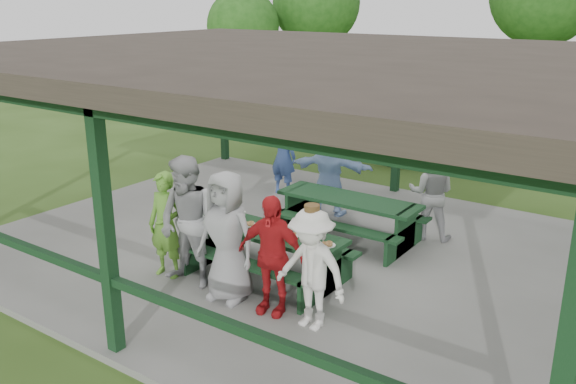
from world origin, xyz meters
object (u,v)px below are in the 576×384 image
Objects in this scene: contestant_grey_left at (188,223)px; spectator_lblue at (330,171)px; farm_trailer at (387,129)px; picnic_table_near at (267,247)px; pickup_truck at (522,135)px; contestant_red at (271,255)px; contestant_grey_mid at (227,237)px; contestant_green at (166,225)px; spectator_blue at (283,156)px; picnic_table_far at (348,213)px; contestant_white_fedora at (311,269)px; spectator_grey at (431,193)px.

spectator_lblue is at bearing 88.25° from contestant_grey_left.
contestant_grey_left is 0.47× the size of farm_trailer.
spectator_lblue is 5.41m from farm_trailer.
pickup_truck is (1.15, 9.43, 0.15)m from picnic_table_near.
picnic_table_near is at bearing -57.23° from farm_trailer.
contestant_red reaches higher than farm_trailer.
contestant_grey_mid is 10.36m from pickup_truck.
contestant_green is at bearing 174.39° from contestant_grey_mid.
contestant_red is (0.71, 0.04, -0.10)m from contestant_grey_mid.
picnic_table_far is at bearing 149.72° from spectator_blue.
contestant_grey_mid is 1.36m from contestant_white_fedora.
contestant_grey_left is 4.26m from spectator_grey.
spectator_grey reaches higher than farm_trailer.
spectator_grey reaches higher than contestant_green.
spectator_blue is (-1.46, 0.52, -0.03)m from spectator_lblue.
contestant_red is (1.93, -0.01, 0.01)m from contestant_green.
picnic_table_near is at bearing 25.97° from contestant_green.
contestant_red is at bearing -6.77° from contestant_green.
farm_trailer is at bearing 114.58° from contestant_white_fedora.
contestant_grey_mid reaches higher than spectator_grey.
contestant_grey_mid is at bearing -95.57° from picnic_table_far.
spectator_grey is at bearing -38.58° from farm_trailer.
contestant_grey_mid is 0.72m from contestant_red.
spectator_lblue is (0.06, 3.77, -0.10)m from contestant_grey_left.
spectator_grey is at bearing 163.76° from spectator_lblue.
contestant_grey_left is 3.77m from spectator_lblue.
spectator_grey reaches higher than pickup_truck.
contestant_red is at bearing 0.25° from contestant_grey_left.
contestant_grey_left reaches higher than farm_trailer.
contestant_green is 0.84× the size of contestant_grey_left.
spectator_lblue reaches higher than contestant_red.
spectator_blue is at bearing 166.82° from pickup_truck.
contestant_white_fedora is 0.95× the size of spectator_lblue.
picnic_table_far is 1.48× the size of spectator_blue.
contestant_grey_left is at bearing -109.38° from picnic_table_far.
contestant_grey_mid is 0.35× the size of pickup_truck.
contestant_green is 0.31× the size of pickup_truck.
pickup_truck is at bearing -119.93° from spectator_lblue.
contestant_red is at bearing -166.92° from pickup_truck.
picnic_table_far is 1.44× the size of spectator_lblue.
contestant_green is 0.96× the size of spectator_blue.
picnic_table_near is at bearing 84.57° from contestant_grey_mid.
contestant_red is at bearing 96.04° from spectator_lblue.
contestant_white_fedora is (2.07, -0.01, -0.16)m from contestant_grey_left.
spectator_blue is at bearing -24.65° from spectator_grey.
contestant_green is 0.99× the size of spectator_grey.
spectator_lblue is (-1.37, 3.74, 0.05)m from contestant_red.
contestant_white_fedora is (1.35, 0.01, -0.12)m from contestant_grey_mid.
spectator_lblue is 0.42× the size of farm_trailer.
picnic_table_near is 3.04m from spectator_lblue.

